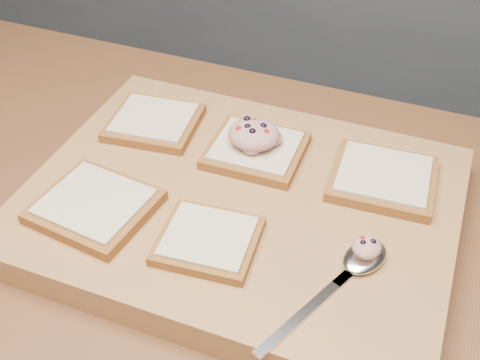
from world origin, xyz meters
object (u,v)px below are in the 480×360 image
object	(u,v)px
cutting_board	(240,207)
tuna_salad_dollop	(254,134)
spoon	(356,264)
bread_far_center	(256,150)

from	to	relation	value
cutting_board	tuna_salad_dollop	bearing A→B (deg)	98.95
cutting_board	spoon	bearing A→B (deg)	-21.79
tuna_salad_dollop	spoon	bearing A→B (deg)	-39.96
cutting_board	tuna_salad_dollop	distance (m)	0.10
tuna_salad_dollop	bread_far_center	bearing A→B (deg)	-4.25
cutting_board	tuna_salad_dollop	world-z (taller)	tuna_salad_dollop
bread_far_center	spoon	xyz separation A→B (m)	(0.17, -0.14, -0.00)
bread_far_center	spoon	bearing A→B (deg)	-40.52
tuna_salad_dollop	cutting_board	bearing A→B (deg)	-81.05
bread_far_center	cutting_board	bearing A→B (deg)	-83.62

